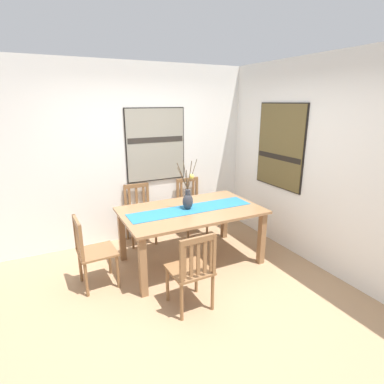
{
  "coord_description": "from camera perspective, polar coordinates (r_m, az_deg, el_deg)",
  "views": [
    {
      "loc": [
        -1.36,
        -2.77,
        2.13
      ],
      "look_at": [
        0.36,
        0.68,
        0.99
      ],
      "focal_mm": 28.72,
      "sensor_mm": 36.0,
      "label": 1
    }
  ],
  "objects": [
    {
      "name": "dining_table",
      "position": [
        4.1,
        -0.19,
        -4.5
      ],
      "size": [
        1.82,
        1.09,
        0.76
      ],
      "color": "#8E6642",
      "rests_on": "ground_plane"
    },
    {
      "name": "wall_back",
      "position": [
        4.89,
        -10.07,
        6.99
      ],
      "size": [
        6.4,
        0.12,
        2.7
      ],
      "primitive_type": "cube",
      "color": "silver",
      "rests_on": "ground_plane"
    },
    {
      "name": "centerpiece_vase",
      "position": [
        4.02,
        -0.75,
        -1.16
      ],
      "size": [
        0.23,
        0.21,
        0.67
      ],
      "color": "#333338",
      "rests_on": "dining_table"
    },
    {
      "name": "chair_1",
      "position": [
        3.83,
        -18.15,
        -10.24
      ],
      "size": [
        0.44,
        0.44,
        0.88
      ],
      "color": "brown",
      "rests_on": "ground_plane"
    },
    {
      "name": "ground_plane",
      "position": [
        3.76,
        -0.29,
        -18.35
      ],
      "size": [
        6.4,
        6.4,
        0.03
      ],
      "primitive_type": "cube",
      "color": "#A37F5B"
    },
    {
      "name": "chair_3",
      "position": [
        3.27,
        0.02,
        -14.13
      ],
      "size": [
        0.43,
        0.43,
        0.89
      ],
      "color": "brown",
      "rests_on": "ground_plane"
    },
    {
      "name": "chair_2",
      "position": [
        4.86,
        -9.72,
        -3.86
      ],
      "size": [
        0.44,
        0.44,
        0.9
      ],
      "color": "brown",
      "rests_on": "ground_plane"
    },
    {
      "name": "table_runner",
      "position": [
        4.07,
        -0.19,
        -3.17
      ],
      "size": [
        1.68,
        0.36,
        0.01
      ],
      "primitive_type": "cube",
      "color": "#236B93",
      "rests_on": "dining_table"
    },
    {
      "name": "chair_0",
      "position": [
        5.15,
        -0.18,
        -2.45
      ],
      "size": [
        0.43,
        0.43,
        0.9
      ],
      "color": "brown",
      "rests_on": "ground_plane"
    },
    {
      "name": "painting_on_side_wall",
      "position": [
        4.71,
        16.08,
        8.15
      ],
      "size": [
        0.05,
        0.94,
        1.23
      ],
      "color": "black"
    },
    {
      "name": "wall_side",
      "position": [
        4.32,
        22.46,
        4.77
      ],
      "size": [
        0.12,
        6.4,
        2.7
      ],
      "primitive_type": "cube",
      "color": "silver",
      "rests_on": "ground_plane"
    },
    {
      "name": "painting_on_back_wall",
      "position": [
        4.9,
        -6.76,
        8.7
      ],
      "size": [
        0.96,
        0.05,
        1.14
      ],
      "color": "black"
    }
  ]
}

